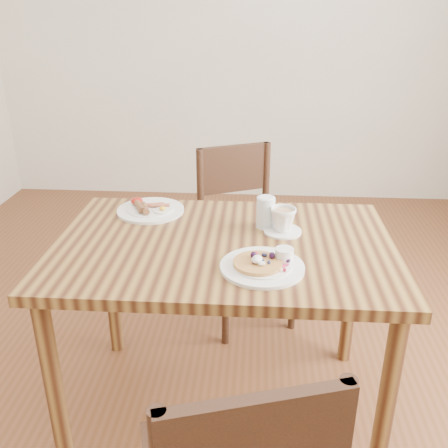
{
  "coord_description": "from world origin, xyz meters",
  "views": [
    {
      "loc": [
        0.11,
        -1.58,
        1.52
      ],
      "look_at": [
        0.0,
        0.0,
        0.82
      ],
      "focal_mm": 40.0,
      "sensor_mm": 36.0,
      "label": 1
    }
  ],
  "objects_px": {
    "teacup_saucer": "(283,221)",
    "water_glass": "(266,212)",
    "chair_far": "(243,227)",
    "pancake_plate": "(264,264)",
    "dining_table": "(224,267)",
    "breakfast_plate": "(150,209)"
  },
  "relations": [
    {
      "from": "chair_far",
      "to": "teacup_saucer",
      "type": "xyz_separation_m",
      "value": [
        0.16,
        -0.61,
        0.3
      ]
    },
    {
      "from": "teacup_saucer",
      "to": "pancake_plate",
      "type": "bearing_deg",
      "value": -104.14
    },
    {
      "from": "dining_table",
      "to": "chair_far",
      "type": "bearing_deg",
      "value": 86.36
    },
    {
      "from": "pancake_plate",
      "to": "breakfast_plate",
      "type": "distance_m",
      "value": 0.64
    },
    {
      "from": "teacup_saucer",
      "to": "water_glass",
      "type": "height_order",
      "value": "water_glass"
    },
    {
      "from": "dining_table",
      "to": "water_glass",
      "type": "relative_size",
      "value": 10.15
    },
    {
      "from": "chair_far",
      "to": "breakfast_plate",
      "type": "height_order",
      "value": "chair_far"
    },
    {
      "from": "chair_far",
      "to": "pancake_plate",
      "type": "xyz_separation_m",
      "value": [
        0.09,
        -0.89,
        0.27
      ]
    },
    {
      "from": "dining_table",
      "to": "breakfast_plate",
      "type": "bearing_deg",
      "value": 141.06
    },
    {
      "from": "pancake_plate",
      "to": "water_glass",
      "type": "height_order",
      "value": "water_glass"
    },
    {
      "from": "dining_table",
      "to": "chair_far",
      "type": "height_order",
      "value": "chair_far"
    },
    {
      "from": "pancake_plate",
      "to": "teacup_saucer",
      "type": "height_order",
      "value": "teacup_saucer"
    },
    {
      "from": "teacup_saucer",
      "to": "water_glass",
      "type": "bearing_deg",
      "value": 146.19
    },
    {
      "from": "pancake_plate",
      "to": "dining_table",
      "type": "bearing_deg",
      "value": 127.46
    },
    {
      "from": "chair_far",
      "to": "breakfast_plate",
      "type": "bearing_deg",
      "value": 26.31
    },
    {
      "from": "dining_table",
      "to": "breakfast_plate",
      "type": "xyz_separation_m",
      "value": [
        -0.32,
        0.26,
        0.11
      ]
    },
    {
      "from": "dining_table",
      "to": "teacup_saucer",
      "type": "relative_size",
      "value": 8.57
    },
    {
      "from": "dining_table",
      "to": "chair_far",
      "type": "relative_size",
      "value": 1.36
    },
    {
      "from": "dining_table",
      "to": "chair_far",
      "type": "distance_m",
      "value": 0.72
    },
    {
      "from": "pancake_plate",
      "to": "chair_far",
      "type": "bearing_deg",
      "value": 96.07
    },
    {
      "from": "pancake_plate",
      "to": "breakfast_plate",
      "type": "bearing_deg",
      "value": 136.22
    },
    {
      "from": "breakfast_plate",
      "to": "teacup_saucer",
      "type": "bearing_deg",
      "value": -16.8
    }
  ]
}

